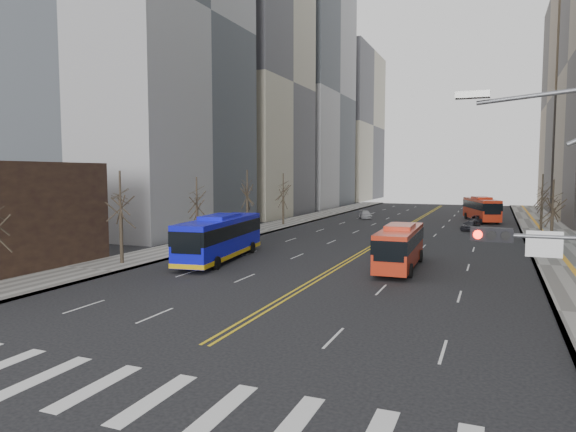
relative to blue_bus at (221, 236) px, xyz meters
The scene contains 14 objects.
ground 26.00m from the blue_bus, 67.44° to the right, with size 220.00×220.00×0.00m, color black.
sidewalk_right 34.64m from the blue_bus, 37.49° to the left, with size 7.00×130.00×0.15m, color slate.
sidewalk_left 22.13m from the blue_bus, 107.29° to the left, with size 5.00×130.00×0.15m, color slate.
crosswalk 26.00m from the blue_bus, 67.44° to the right, with size 26.70×4.00×0.01m.
centerline 32.67m from the blue_bus, 72.24° to the left, with size 0.55×100.00×0.01m.
office_towers 50.69m from the blue_bus, 77.26° to the left, with size 83.00×134.00×58.00m.
street_trees 11.34m from the blue_bus, 75.37° to the left, with size 35.20×47.20×7.60m.
blue_bus is the anchor object (origin of this frame).
red_bus_near 14.55m from the blue_bus, ahead, with size 2.90×10.52×3.34m.
red_bus_far 48.81m from the blue_bus, 66.96° to the left, with size 5.83×11.85×3.66m.
car_white 3.32m from the blue_bus, 146.66° to the left, with size 1.44×4.14×1.36m, color silver.
car_dark_mid 35.95m from the blue_bus, 59.54° to the left, with size 1.55×3.86×1.31m, color black.
car_silver 42.89m from the blue_bus, 87.41° to the left, with size 1.67×4.12×1.20m, color #9B9BA0.
car_dark_far 44.74m from the blue_bus, 65.35° to the left, with size 1.90×4.13×1.15m, color black.
Camera 1 is at (11.07, -13.02, 7.17)m, focal length 32.00 mm.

